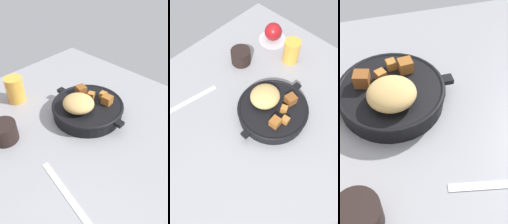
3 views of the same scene
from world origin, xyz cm
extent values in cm
cube|color=gray|center=(0.00, 0.00, -1.20)|extent=(94.02, 84.16, 2.40)
cylinder|color=black|center=(2.59, -6.25, 2.22)|extent=(23.65, 23.65, 4.45)
torus|color=black|center=(2.59, -6.25, 4.09)|extent=(24.38, 24.38, 1.20)
cube|color=black|center=(15.62, -6.25, 3.78)|extent=(2.64, 2.40, 1.20)
cube|color=black|center=(-10.45, -6.25, 3.78)|extent=(2.64, 2.40, 1.20)
ellipsoid|color=tan|center=(2.91, -2.20, 6.81)|extent=(10.40, 9.86, 4.73)
cube|color=brown|center=(8.33, -8.96, 6.03)|extent=(4.04, 3.93, 3.17)
cube|color=#935623|center=(-1.87, -10.92, 5.92)|extent=(3.34, 3.19, 2.95)
cube|color=#A86B2D|center=(4.11, -9.69, 5.53)|extent=(2.82, 2.81, 2.16)
cube|color=#A86B2D|center=(1.20, -12.65, 5.51)|extent=(2.40, 2.49, 2.12)
cube|color=silver|center=(-14.53, 19.64, 0.18)|extent=(22.74, 5.81, 0.36)
cylinder|color=gold|center=(27.50, 5.84, 4.77)|extent=(6.54, 6.54, 9.55)
cylinder|color=black|center=(12.74, 19.68, 3.04)|extent=(7.91, 7.91, 6.09)
camera|label=1|loc=(-36.85, 37.43, 49.61)|focal=35.35mm
camera|label=2|loc=(-31.01, -29.46, 68.28)|focal=35.83mm
camera|label=3|loc=(6.74, 38.23, 49.24)|focal=45.71mm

